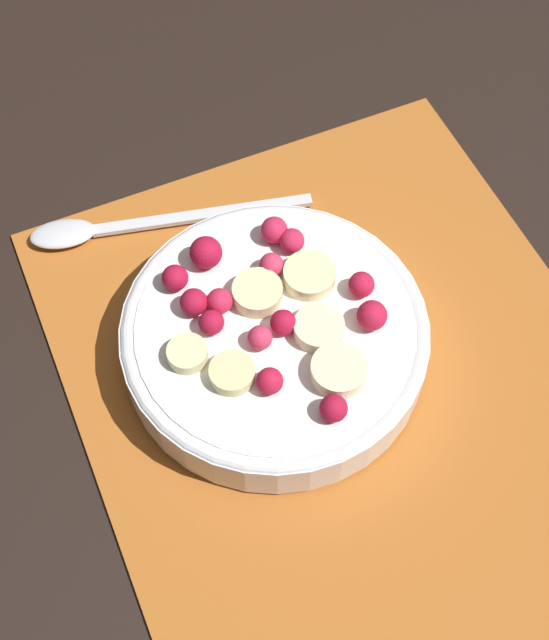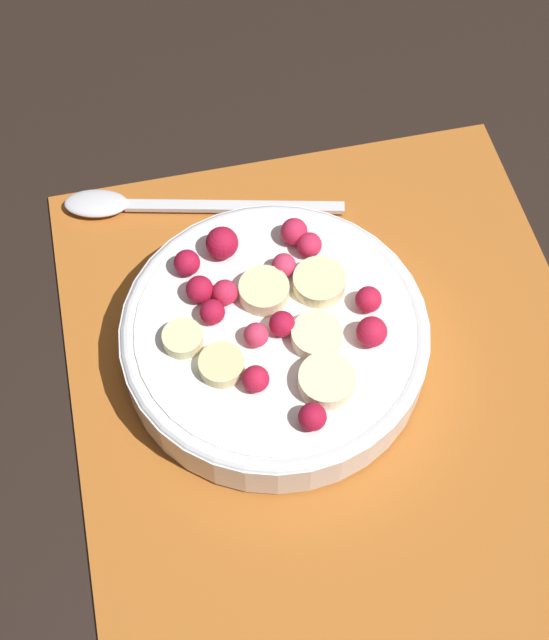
# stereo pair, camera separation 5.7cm
# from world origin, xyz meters

# --- Properties ---
(ground_plane) EXTENTS (3.00, 3.00, 0.00)m
(ground_plane) POSITION_xyz_m (0.00, 0.00, 0.00)
(ground_plane) COLOR black
(placemat) EXTENTS (0.45, 0.35, 0.01)m
(placemat) POSITION_xyz_m (0.00, 0.00, 0.00)
(placemat) COLOR #B26023
(placemat) RESTS_ON ground_plane
(fruit_bowl) EXTENTS (0.20, 0.20, 0.06)m
(fruit_bowl) POSITION_xyz_m (-0.06, -0.03, 0.03)
(fruit_bowl) COLOR white
(fruit_bowl) RESTS_ON placemat
(spoon) EXTENTS (0.06, 0.21, 0.01)m
(spoon) POSITION_xyz_m (-0.20, -0.10, 0.01)
(spoon) COLOR silver
(spoon) RESTS_ON placemat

